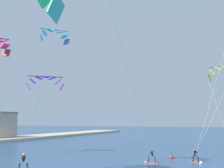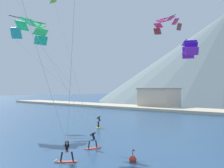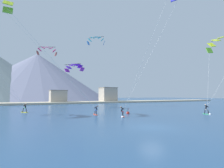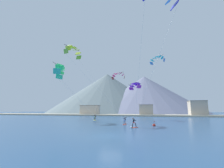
{
  "view_description": "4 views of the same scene",
  "coord_description": "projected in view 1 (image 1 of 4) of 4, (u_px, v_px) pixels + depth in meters",
  "views": [
    {
      "loc": [
        -36.95,
        3.39,
        5.02
      ],
      "look_at": [
        -2.58,
        17.51,
        9.33
      ],
      "focal_mm": 50.0,
      "sensor_mm": 36.0,
      "label": 1
    },
    {
      "loc": [
        20.21,
        -5.06,
        5.39
      ],
      "look_at": [
        -2.89,
        17.63,
        5.83
      ],
      "focal_mm": 50.0,
      "sensor_mm": 36.0,
      "label": 2
    },
    {
      "loc": [
        -12.09,
        -14.29,
        3.26
      ],
      "look_at": [
        3.39,
        15.32,
        5.47
      ],
      "focal_mm": 28.0,
      "sensor_mm": 36.0,
      "label": 3
    },
    {
      "loc": [
        4.99,
        -17.42,
        2.96
      ],
      "look_at": [
        -3.41,
        13.01,
        8.4
      ],
      "focal_mm": 24.0,
      "sensor_mm": 36.0,
      "label": 4
    }
  ],
  "objects": [
    {
      "name": "race_marker_buoy",
      "position": [
        171.0,
        157.0,
        41.19
      ],
      "size": [
        0.56,
        0.56,
        1.02
      ],
      "color": "red",
      "rests_on": "ground"
    },
    {
      "name": "kitesurfer_near_trail",
      "position": [
        21.0,
        166.0,
        30.52
      ],
      "size": [
        1.45,
        1.57,
        1.83
      ],
      "color": "yellow",
      "rests_on": "ground"
    },
    {
      "name": "parafoil_kite_distant_mid_solo",
      "position": [
        45.0,
        81.0,
        43.71
      ],
      "size": [
        4.34,
        5.07,
        1.92
      ],
      "color": "purple"
    },
    {
      "name": "kitesurfer_near_lead",
      "position": [
        197.0,
        159.0,
        36.71
      ],
      "size": [
        1.33,
        1.65,
        1.66
      ],
      "color": "#E54C33",
      "rests_on": "ground"
    },
    {
      "name": "kitesurfer_far_left",
      "position": [
        150.0,
        159.0,
        36.5
      ],
      "size": [
        0.68,
        1.77,
        1.63
      ],
      "color": "#E54C33",
      "rests_on": "ground"
    },
    {
      "name": "parafoil_kite_distant_high_outer",
      "position": [
        55.0,
        34.0,
        52.59
      ],
      "size": [
        4.94,
        3.71,
        2.4
      ],
      "color": "blue"
    }
  ]
}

